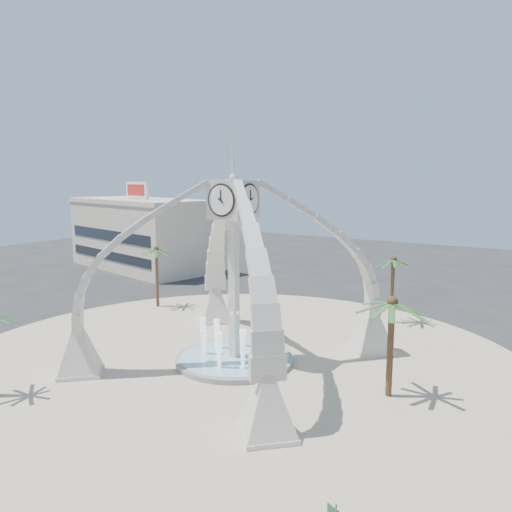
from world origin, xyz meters
The scene contains 8 objects.
ground centered at (0.00, 0.00, 0.00)m, with size 140.00×140.00×0.00m, color #282828.
plaza centered at (0.00, 0.00, 0.03)m, with size 40.00×40.00×0.06m, color #C7B294.
clock_tower centered at (0.00, 0.00, 6.49)m, with size 17.94×17.94×16.30m.
fountain centered at (0.00, 0.00, 0.29)m, with size 8.00×8.00×3.62m.
building_nw centered at (-32.00, 22.00, 4.83)m, with size 23.75×13.73×11.90m.
palm_east centered at (10.54, 0.49, 5.52)m, with size 4.74×4.74×6.34m.
palm_west centered at (-14.88, 7.94, 5.61)m, with size 3.27×3.27×6.33m.
palm_north centered at (5.88, 15.04, 5.51)m, with size 4.54×4.54×6.26m.
Camera 1 is at (19.00, -26.30, 12.44)m, focal length 35.00 mm.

